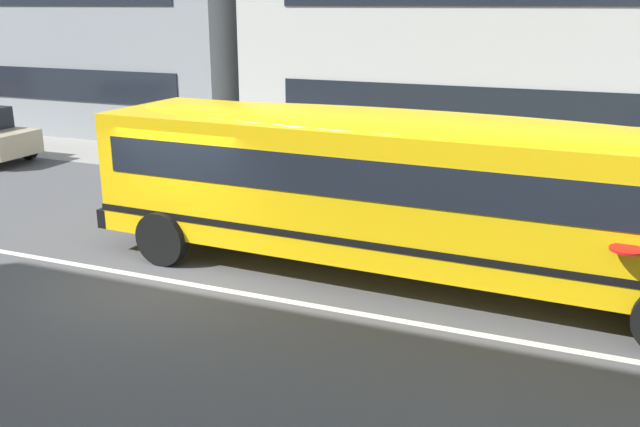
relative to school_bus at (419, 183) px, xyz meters
The scene contains 4 objects.
ground_plane 4.80m from the school_bus, 156.81° to the right, with size 400.00×400.00×0.00m, color #4C4C4F.
sidewalk_far 7.98m from the school_bus, 121.91° to the left, with size 120.00×3.00×0.01m, color gray.
lane_centreline 4.80m from the school_bus, 156.81° to the right, with size 110.00×0.16×0.01m, color silver.
school_bus is the anchor object (origin of this frame).
Camera 1 is at (6.94, -9.38, 4.63)m, focal length 39.00 mm.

